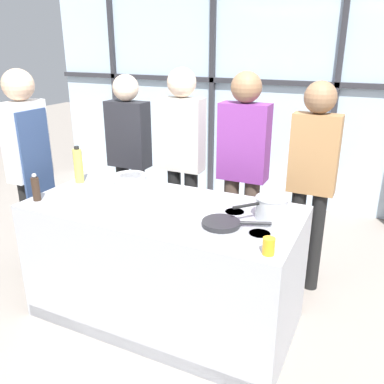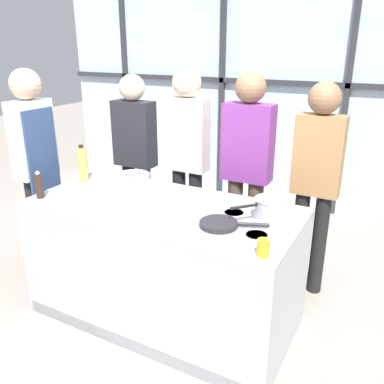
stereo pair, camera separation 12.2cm
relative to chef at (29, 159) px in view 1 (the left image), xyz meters
The scene contains 15 objects.
ground_plane 1.71m from the chef, ahead, with size 18.00×18.00×0.00m, color gray.
back_window_wall 2.98m from the chef, 63.18° to the left, with size 6.40×0.10×2.80m.
demo_island 1.47m from the chef, ahead, with size 1.92×0.91×0.92m.
chef is the anchor object (origin of this frame).
spectator_far_left 0.92m from the chef, 58.92° to the left, with size 0.40×0.24×1.72m.
spectator_center_left 1.31m from the chef, 36.81° to the left, with size 0.39×0.25×1.80m.
spectator_center_right 1.80m from the chef, 25.79° to the left, with size 0.41×0.25×1.78m.
spectator_far_right 2.33m from the chef, 19.64° to the left, with size 0.36×0.24×1.73m.
frying_pan 1.85m from the chef, ahead, with size 0.41×0.25×0.03m.
saucepan 2.08m from the chef, ahead, with size 0.30×0.33×0.14m.
white_plate 0.97m from the chef, ahead, with size 0.25×0.25×0.01m, color white.
mixing_bowl 0.89m from the chef, 15.26° to the left, with size 0.27×0.27×0.06m.
oil_bottle 0.48m from the chef, ahead, with size 0.07×0.07×0.30m.
pepper_grinder 0.62m from the chef, 40.41° to the right, with size 0.06×0.06×0.20m.
juice_glass_near 2.24m from the chef, 11.74° to the right, with size 0.07×0.07×0.10m, color orange.
Camera 1 is at (1.32, -2.28, 1.99)m, focal length 38.00 mm.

